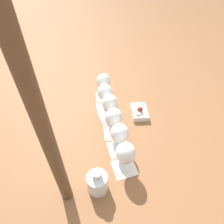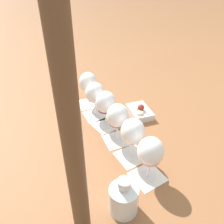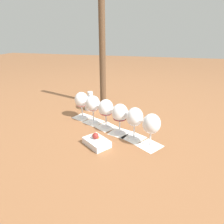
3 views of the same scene
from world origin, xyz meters
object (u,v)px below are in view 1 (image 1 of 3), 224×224
wine_glass_2 (114,118)px  wine_glass_4 (105,93)px  wine_glass_1 (120,134)px  umbrella_pole (47,139)px  ceramic_vase (97,182)px  wine_glass_3 (110,104)px  wine_glass_0 (126,154)px  snack_dish (139,112)px  wine_glass_5 (104,82)px

wine_glass_2 → wine_glass_4: size_ratio=1.00×
wine_glass_1 → wine_glass_4: (0.30, -0.15, 0.00)m
wine_glass_1 → wine_glass_4: same height
wine_glass_2 → umbrella_pole: umbrella_pole is taller
wine_glass_4 → ceramic_vase: 0.55m
wine_glass_3 → wine_glass_4: (0.09, -0.04, -0.00)m
wine_glass_1 → wine_glass_0: bearing=151.4°
wine_glass_1 → wine_glass_4: size_ratio=1.00×
wine_glass_3 → snack_dish: wine_glass_3 is taller
umbrella_pole → ceramic_vase: bearing=-117.9°
wine_glass_4 → wine_glass_0: bearing=152.9°
wine_glass_5 → wine_glass_4: bearing=145.5°
wine_glass_2 → wine_glass_3: same height
wine_glass_4 → ceramic_vase: (-0.40, 0.38, -0.06)m
umbrella_pole → wine_glass_4: bearing=-56.1°
wine_glass_0 → wine_glass_2: 0.24m
wine_glass_2 → wine_glass_4: (0.20, -0.10, -0.00)m
wine_glass_3 → ceramic_vase: size_ratio=1.29×
wine_glass_0 → umbrella_pole: bearing=76.4°
wine_glass_1 → snack_dish: 0.32m
wine_glass_0 → wine_glass_3: same height
wine_glass_3 → wine_glass_1: bearing=151.8°
wine_glass_2 → wine_glass_3: bearing=-29.3°
wine_glass_1 → wine_glass_3: same height
wine_glass_5 → ceramic_vase: 0.67m
wine_glass_0 → ceramic_vase: size_ratio=1.29×
ceramic_vase → snack_dish: (0.22, -0.51, -0.04)m
wine_glass_0 → wine_glass_1: same height
wine_glass_0 → wine_glass_1: (0.11, -0.06, -0.00)m
wine_glass_0 → umbrella_pole: (0.07, 0.29, 0.28)m
wine_glass_1 → wine_glass_4: 0.34m
wine_glass_3 → wine_glass_0: bearing=151.7°
wine_glass_0 → wine_glass_5: size_ratio=1.00×
wine_glass_0 → snack_dish: wine_glass_0 is taller
wine_glass_5 → umbrella_pole: (-0.43, 0.57, 0.28)m
wine_glass_5 → wine_glass_3: bearing=150.9°
wine_glass_1 → wine_glass_2: bearing=-27.1°
wine_glass_2 → wine_glass_4: 0.22m
wine_glass_2 → wine_glass_5: bearing=-29.2°
wine_glass_3 → ceramic_vase: 0.46m
wine_glass_3 → umbrella_pole: umbrella_pole is taller
wine_glass_5 → ceramic_vase: wine_glass_5 is taller
wine_glass_5 → wine_glass_1: bearing=151.4°
wine_glass_1 → wine_glass_2: size_ratio=1.00×
wine_glass_4 → wine_glass_5: same height
wine_glass_5 → ceramic_vase: bearing=138.6°
wine_glass_3 → umbrella_pole: (-0.24, 0.46, 0.28)m
ceramic_vase → snack_dish: size_ratio=0.83×
wine_glass_2 → wine_glass_3: (0.10, -0.06, 0.00)m
wine_glass_3 → wine_glass_4: bearing=-23.0°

